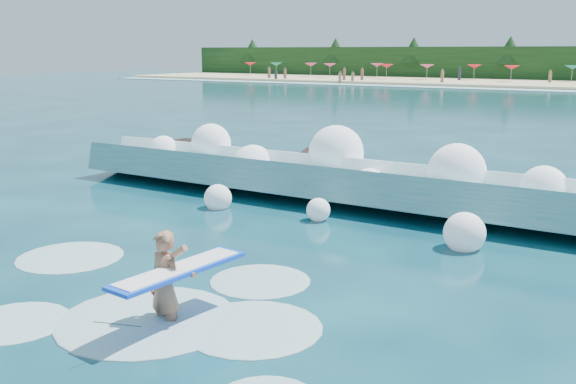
# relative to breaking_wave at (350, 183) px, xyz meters

# --- Properties ---
(ground) EXTENTS (200.00, 200.00, 0.00)m
(ground) POSITION_rel_breaking_wave_xyz_m (-0.87, -6.45, -0.57)
(ground) COLOR #072C3D
(ground) RESTS_ON ground
(breaking_wave) EXTENTS (18.83, 2.90, 1.62)m
(breaking_wave) POSITION_rel_breaking_wave_xyz_m (0.00, 0.00, 0.00)
(breaking_wave) COLOR teal
(breaking_wave) RESTS_ON ground
(rock_cluster) EXTENTS (8.04, 3.27, 1.33)m
(rock_cluster) POSITION_rel_breaking_wave_xyz_m (-4.70, 1.44, -0.14)
(rock_cluster) COLOR black
(rock_cluster) RESTS_ON ground
(surfer_with_board) EXTENTS (1.07, 3.00, 1.86)m
(surfer_with_board) POSITION_rel_breaking_wave_xyz_m (1.37, -9.34, 0.12)
(surfer_with_board) COLOR #9D6549
(surfer_with_board) RESTS_ON ground
(wave_spray) EXTENTS (15.18, 4.79, 2.28)m
(wave_spray) POSITION_rel_breaking_wave_xyz_m (0.32, -0.06, 0.47)
(wave_spray) COLOR white
(wave_spray) RESTS_ON ground
(surf_foam) EXTENTS (8.78, 5.65, 0.15)m
(surf_foam) POSITION_rel_breaking_wave_xyz_m (0.67, -8.94, -0.57)
(surf_foam) COLOR silver
(surf_foam) RESTS_ON ground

